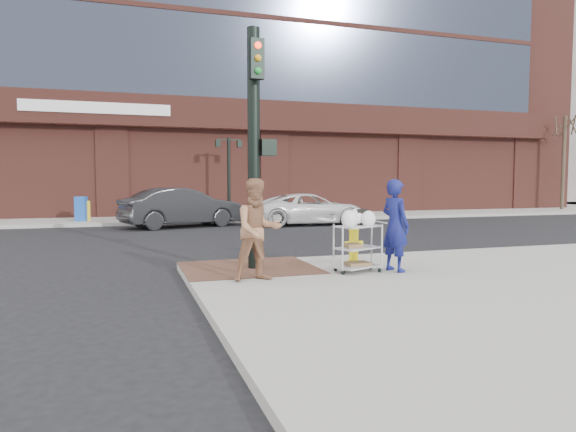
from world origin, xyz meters
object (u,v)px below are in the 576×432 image
object	(u,v)px
utility_cart	(358,243)
traffic_signal_pole	(255,141)
lamp_post	(229,168)
woman_blue	(395,225)
pedestrian_tan	(258,230)
fire_hydrant	(354,244)
sedan_dark	(182,207)
minivan_white	(310,209)

from	to	relation	value
utility_cart	traffic_signal_pole	bearing A→B (deg)	151.33
traffic_signal_pole	lamp_post	bearing A→B (deg)	80.76
lamp_post	woman_blue	bearing A→B (deg)	-89.40
woman_blue	pedestrian_tan	size ratio (longest dim) A/B	0.99
pedestrian_tan	utility_cart	bearing A→B (deg)	1.87
pedestrian_tan	fire_hydrant	world-z (taller)	pedestrian_tan
traffic_signal_pole	sedan_dark	xyz separation A→B (m)	(-0.24, 11.88, -1.98)
pedestrian_tan	minivan_white	distance (m)	13.82
fire_hydrant	pedestrian_tan	bearing A→B (deg)	-154.71
utility_cart	fire_hydrant	distance (m)	0.99
woman_blue	pedestrian_tan	world-z (taller)	pedestrian_tan
minivan_white	fire_hydrant	world-z (taller)	minivan_white
pedestrian_tan	sedan_dark	world-z (taller)	pedestrian_tan
minivan_white	utility_cart	world-z (taller)	utility_cart
traffic_signal_pole	sedan_dark	size ratio (longest dim) A/B	0.97
traffic_signal_pole	utility_cart	distance (m)	3.00
lamp_post	utility_cart	distance (m)	16.37
lamp_post	fire_hydrant	size ratio (longest dim) A/B	4.52
minivan_white	utility_cart	size ratio (longest dim) A/B	3.98
fire_hydrant	lamp_post	bearing A→B (deg)	89.05
woman_blue	sedan_dark	distance (m)	13.38
woman_blue	fire_hydrant	size ratio (longest dim) A/B	2.14
utility_cart	woman_blue	bearing A→B (deg)	-11.07
sedan_dark	fire_hydrant	world-z (taller)	sedan_dark
fire_hydrant	utility_cart	bearing A→B (deg)	-110.63
lamp_post	pedestrian_tan	distance (m)	16.81
pedestrian_tan	minivan_white	size ratio (longest dim) A/B	0.37
lamp_post	utility_cart	xyz separation A→B (m)	(-0.60, -16.25, -1.89)
fire_hydrant	sedan_dark	bearing A→B (deg)	101.60
traffic_signal_pole	woman_blue	distance (m)	3.38
woman_blue	minivan_white	xyz separation A→B (m)	(2.77, 12.47, -0.38)
utility_cart	sedan_dark	bearing A→B (deg)	99.30
minivan_white	lamp_post	bearing A→B (deg)	40.21
pedestrian_tan	sedan_dark	distance (m)	13.17
lamp_post	minivan_white	world-z (taller)	lamp_post
woman_blue	lamp_post	bearing A→B (deg)	-14.74
traffic_signal_pole	woman_blue	bearing A→B (deg)	-23.97
sedan_dark	minivan_white	size ratio (longest dim) A/B	1.01
woman_blue	minivan_white	distance (m)	12.78
utility_cart	fire_hydrant	world-z (taller)	utility_cart
lamp_post	sedan_dark	xyz separation A→B (m)	(-2.71, -3.35, -1.77)
woman_blue	minivan_white	size ratio (longest dim) A/B	0.37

